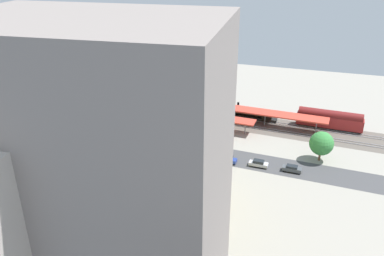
# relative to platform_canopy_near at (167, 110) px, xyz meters

# --- Properties ---
(ground_plane) EXTENTS (172.19, 172.19, 0.00)m
(ground_plane) POSITION_rel_platform_canopy_near_xyz_m (-10.73, 11.89, -3.83)
(ground_plane) COLOR gray
(ground_plane) RESTS_ON ground
(rail_bed) EXTENTS (108.23, 19.82, 0.01)m
(rail_bed) POSITION_rel_platform_canopy_near_xyz_m (-10.73, -7.29, -3.83)
(rail_bed) COLOR #5B544C
(rail_bed) RESTS_ON ground
(street_asphalt) EXTENTS (107.96, 15.11, 0.01)m
(street_asphalt) POSITION_rel_platform_canopy_near_xyz_m (-10.73, 16.19, -3.83)
(street_asphalt) COLOR #424244
(street_asphalt) RESTS_ON ground
(track_rails) EXTENTS (107.45, 13.40, 0.12)m
(track_rails) POSITION_rel_platform_canopy_near_xyz_m (-10.73, -7.29, -3.65)
(track_rails) COLOR #9E9EA8
(track_rails) RESTS_ON ground
(platform_canopy_near) EXTENTS (55.84, 7.78, 4.04)m
(platform_canopy_near) POSITION_rel_platform_canopy_near_xyz_m (0.00, 0.00, 0.00)
(platform_canopy_near) COLOR #C63D2D
(platform_canopy_near) RESTS_ON ground
(platform_canopy_far) EXTENTS (67.96, 9.01, 4.50)m
(platform_canopy_far) POSITION_rel_platform_canopy_near_xyz_m (-14.41, -7.16, 0.44)
(platform_canopy_far) COLOR #C63D2D
(platform_canopy_far) RESTS_ON ground
(locomotive) EXTENTS (14.26, 3.41, 5.00)m
(locomotive) POSITION_rel_platform_canopy_near_xyz_m (-25.84, -10.15, -2.08)
(locomotive) COLOR black
(locomotive) RESTS_ON ground
(passenger_coach) EXTENTS (19.40, 4.28, 5.87)m
(passenger_coach) POSITION_rel_platform_canopy_near_xyz_m (-48.49, -10.15, -0.78)
(passenger_coach) COLOR black
(passenger_coach) RESTS_ON ground
(parked_car_0) EXTENTS (4.68, 2.00, 1.68)m
(parked_car_0) POSITION_rel_platform_canopy_near_xyz_m (-40.15, 19.46, -3.07)
(parked_car_0) COLOR black
(parked_car_0) RESTS_ON ground
(parked_car_1) EXTENTS (4.81, 2.00, 1.73)m
(parked_car_1) POSITION_rel_platform_canopy_near_xyz_m (-31.96, 19.47, -3.06)
(parked_car_1) COLOR black
(parked_car_1) RESTS_ON ground
(parked_car_2) EXTENTS (4.88, 2.11, 1.85)m
(parked_car_2) POSITION_rel_platform_canopy_near_xyz_m (-24.04, 19.86, -3.01)
(parked_car_2) COLOR black
(parked_car_2) RESTS_ON ground
(parked_car_3) EXTENTS (4.38, 2.09, 1.68)m
(parked_car_3) POSITION_rel_platform_canopy_near_xyz_m (-16.60, 19.99, -3.08)
(parked_car_3) COLOR black
(parked_car_3) RESTS_ON ground
(parked_car_4) EXTENTS (4.62, 1.96, 1.73)m
(parked_car_4) POSITION_rel_platform_canopy_near_xyz_m (-8.04, 18.97, -3.07)
(parked_car_4) COLOR black
(parked_car_4) RESTS_ON ground
(parked_car_5) EXTENTS (4.38, 2.22, 1.75)m
(parked_car_5) POSITION_rel_platform_canopy_near_xyz_m (-0.33, 19.60, -3.05)
(parked_car_5) COLOR black
(parked_car_5) RESTS_ON ground
(construction_building) EXTENTS (34.85, 23.78, 18.87)m
(construction_building) POSITION_rel_platform_canopy_near_xyz_m (-0.27, 40.39, 5.61)
(construction_building) COLOR yellow
(construction_building) RESTS_ON ground
(construction_roof_slab) EXTENTS (35.49, 24.41, 0.40)m
(construction_roof_slab) POSITION_rel_platform_canopy_near_xyz_m (-0.27, 40.39, 15.24)
(construction_roof_slab) COLOR #B7B2A8
(construction_roof_slab) RESTS_ON construction_building
(tower_crane) EXTENTS (5.28, 23.34, 34.53)m
(tower_crane) POSITION_rel_platform_canopy_near_xyz_m (19.99, 44.13, 16.20)
(tower_crane) COLOR gray
(tower_crane) RESTS_ON ground
(box_truck_0) EXTENTS (10.47, 3.85, 3.25)m
(box_truck_0) POSITION_rel_platform_canopy_near_xyz_m (-1.49, 22.92, -2.20)
(box_truck_0) COLOR black
(box_truck_0) RESTS_ON ground
(box_truck_1) EXTENTS (8.90, 3.72, 3.32)m
(box_truck_1) POSITION_rel_platform_canopy_near_xyz_m (-8.49, 24.37, -2.21)
(box_truck_1) COLOR black
(box_truck_1) RESTS_ON ground
(street_tree_0) EXTENTS (5.77, 5.77, 8.80)m
(street_tree_0) POSITION_rel_platform_canopy_near_xyz_m (-9.66, 12.00, 2.07)
(street_tree_0) COLOR brown
(street_tree_0) RESTS_ON ground
(street_tree_1) EXTENTS (4.02, 4.02, 6.47)m
(street_tree_1) POSITION_rel_platform_canopy_near_xyz_m (-2.12, 10.21, 0.61)
(street_tree_1) COLOR brown
(street_tree_1) RESTS_ON ground
(street_tree_2) EXTENTS (6.13, 6.13, 7.77)m
(street_tree_2) POSITION_rel_platform_canopy_near_xyz_m (8.90, 11.08, 0.87)
(street_tree_2) COLOR brown
(street_tree_2) RESTS_ON ground
(street_tree_3) EXTENTS (6.25, 6.25, 8.02)m
(street_tree_3) POSITION_rel_platform_canopy_near_xyz_m (14.93, 10.53, 1.06)
(street_tree_3) COLOR brown
(street_tree_3) RESTS_ON ground
(street_tree_4) EXTENTS (6.13, 6.13, 7.91)m
(street_tree_4) POSITION_rel_platform_canopy_near_xyz_m (-46.37, 11.42, 1.01)
(street_tree_4) COLOR brown
(street_tree_4) RESTS_ON ground
(traffic_light) EXTENTS (0.50, 0.36, 6.86)m
(traffic_light) POSITION_rel_platform_canopy_near_xyz_m (-6.55, 20.79, 0.68)
(traffic_light) COLOR #333333
(traffic_light) RESTS_ON ground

